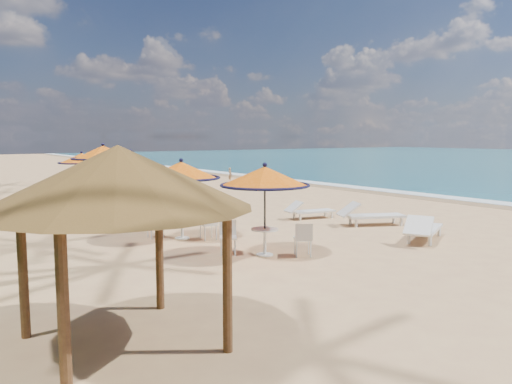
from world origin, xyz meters
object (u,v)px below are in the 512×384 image
(station_1, at_px, (181,178))
(station_3, at_px, (103,160))
(lounger_near, at_px, (423,228))
(station_2, at_px, (131,168))
(lounger_mid, at_px, (369,214))
(palapa, at_px, (119,178))
(station_0, at_px, (265,185))
(lounger_far, at_px, (308,210))
(station_4, at_px, (83,164))

(station_1, height_order, station_3, station_3)
(lounger_near, bearing_deg, station_2, 96.80)
(station_2, relative_size, lounger_mid, 1.09)
(station_3, relative_size, palapa, 0.72)
(station_0, height_order, palapa, palapa)
(lounger_near, bearing_deg, station_1, 115.43)
(lounger_near, height_order, lounger_mid, lounger_near)
(station_3, distance_m, lounger_far, 8.66)
(station_3, bearing_deg, lounger_near, -67.57)
(station_0, bearing_deg, station_2, 95.16)
(lounger_far, bearing_deg, station_3, 137.47)
(station_3, bearing_deg, station_0, -88.20)
(station_3, distance_m, lounger_mid, 10.81)
(lounger_near, distance_m, lounger_far, 4.71)
(station_0, relative_size, lounger_far, 1.21)
(station_3, xyz_separation_m, lounger_near, (4.83, -11.71, -1.55))
(station_1, relative_size, station_4, 1.03)
(station_1, bearing_deg, palapa, -123.90)
(station_2, bearing_deg, lounger_far, -33.58)
(station_1, distance_m, station_3, 7.50)
(station_1, height_order, lounger_near, station_1)
(station_2, distance_m, station_3, 3.62)
(station_0, bearing_deg, station_1, 103.17)
(station_2, distance_m, lounger_mid, 8.17)
(station_4, bearing_deg, palapa, -105.23)
(station_4, xyz_separation_m, lounger_far, (4.61, -10.46, -1.31))
(station_2, relative_size, station_3, 0.93)
(station_2, height_order, station_3, station_3)
(station_4, height_order, lounger_near, station_4)
(station_0, height_order, lounger_near, station_0)
(lounger_far, bearing_deg, lounger_near, -77.08)
(palapa, bearing_deg, station_0, 32.69)
(station_4, height_order, lounger_mid, station_4)
(station_4, bearing_deg, lounger_mid, -67.15)
(lounger_mid, height_order, palapa, palapa)
(station_1, height_order, lounger_far, station_1)
(station_3, relative_size, lounger_mid, 1.17)
(station_0, height_order, station_4, station_0)
(station_0, bearing_deg, lounger_far, 37.48)
(station_2, bearing_deg, lounger_mid, -43.62)
(station_3, relative_size, lounger_far, 1.40)
(station_0, distance_m, station_3, 10.46)
(station_4, bearing_deg, station_3, -93.59)
(station_1, xyz_separation_m, lounger_far, (5.20, 0.49, -1.43))
(station_3, bearing_deg, lounger_mid, -58.85)
(station_1, xyz_separation_m, palapa, (-4.03, -6.00, 0.58))
(station_2, distance_m, station_4, 7.08)
(lounger_mid, height_order, lounger_far, lounger_mid)
(lounger_near, bearing_deg, station_0, 138.93)
(station_1, distance_m, lounger_far, 5.41)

